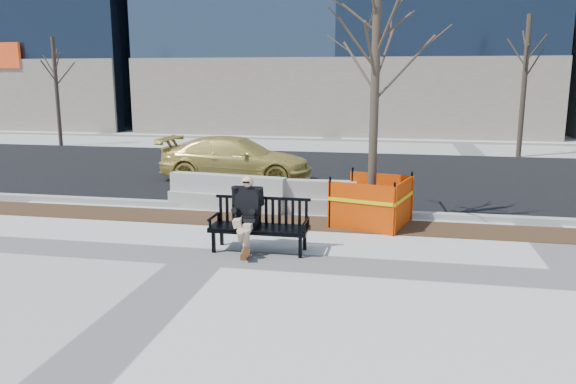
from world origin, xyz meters
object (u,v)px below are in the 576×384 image
seated_man (247,249)px  tree_fence (371,224)px  bench (260,251)px  jersey_barrier_right (298,212)px  sedan (237,181)px  jersey_barrier_left (228,209)px

seated_man → tree_fence: (2.10, 2.22, 0.00)m
bench → jersey_barrier_right: bench is taller
sedan → jersey_barrier_left: bearing=-166.3°
seated_man → jersey_barrier_right: seated_man is taller
tree_fence → jersey_barrier_right: bearing=155.2°
bench → tree_fence: bearing=50.8°
tree_fence → jersey_barrier_left: 3.48m
tree_fence → jersey_barrier_right: 1.86m
bench → jersey_barrier_left: bench is taller
bench → jersey_barrier_right: (0.17, 3.05, 0.00)m
sedan → jersey_barrier_left: 3.64m
tree_fence → sedan: size_ratio=1.19×
seated_man → tree_fence: size_ratio=0.25×
tree_fence → bench: bearing=-129.3°
tree_fence → sedan: (-4.19, 4.34, 0.00)m
bench → sedan: (-2.34, 6.60, 0.00)m
jersey_barrier_right → tree_fence: bearing=-26.6°
jersey_barrier_left → jersey_barrier_right: bearing=6.9°
tree_fence → jersey_barrier_right: tree_fence is taller
bench → jersey_barrier_left: 3.42m
jersey_barrier_left → jersey_barrier_right: size_ratio=1.07×
sedan → jersey_barrier_right: sedan is taller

